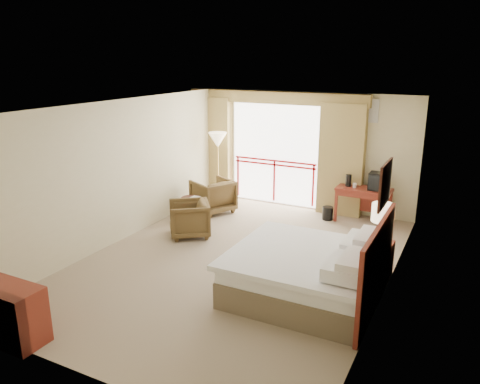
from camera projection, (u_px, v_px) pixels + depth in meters
The scene contains 29 objects.
floor at pixel (238, 261), 8.21m from camera, with size 7.00×7.00×0.00m, color #8B785D.
ceiling at pixel (238, 106), 7.46m from camera, with size 7.00×7.00×0.00m, color white.
wall_back at pixel (307, 151), 10.83m from camera, with size 5.00×5.00×0.00m, color beige.
wall_front at pixel (83, 268), 4.84m from camera, with size 5.00×5.00×0.00m, color beige.
wall_left at pixel (122, 171), 8.93m from camera, with size 7.00×7.00×0.00m, color beige.
wall_right at pixel (392, 208), 6.74m from camera, with size 7.00×7.00×0.00m, color beige.
balcony_door at pixel (275, 154), 11.20m from camera, with size 2.40×2.40×0.00m, color white.
balcony_railing at pixel (274, 170), 11.29m from camera, with size 2.09×0.03×1.02m.
curtain_left at pixel (213, 147), 11.80m from camera, with size 1.00×0.26×2.50m, color olive.
curtain_right at pixel (341, 160), 10.35m from camera, with size 1.00×0.26×2.50m, color olive.
valance at pixel (275, 97), 10.74m from camera, with size 4.40×0.22×0.28m, color olive.
hvac_vent at pixel (367, 110), 9.95m from camera, with size 0.50×0.04×0.50m, color silver.
bed at pixel (309, 272), 6.94m from camera, with size 2.13×2.06×0.97m.
headboard at pixel (377, 268), 6.44m from camera, with size 0.06×2.10×1.30m, color maroon.
framed_art at pixel (385, 184), 6.10m from camera, with size 0.04×0.72×0.60m.
nightstand at pixel (378, 259), 7.59m from camera, with size 0.40×0.48×0.57m, color maroon.
table_lamp at pixel (383, 213), 7.42m from camera, with size 0.35×0.35×0.62m.
phone at pixel (375, 243), 7.39m from camera, with size 0.17×0.13×0.08m, color black.
desk at pixel (364, 195), 10.06m from camera, with size 1.15×0.56×0.75m.
tv at pixel (379, 182), 9.78m from camera, with size 0.42×0.33×0.38m.
coffee_maker at pixel (348, 181), 10.09m from camera, with size 0.12×0.12×0.27m, color black.
cup at pixel (355, 186), 10.00m from camera, with size 0.07×0.07×0.11m, color white.
wastebasket at pixel (328, 213), 10.27m from camera, with size 0.23×0.23×0.29m, color black.
armchair_far at pixel (213, 212), 10.83m from camera, with size 0.82×0.84×0.76m, color #49361B.
armchair_near at pixel (190, 235), 9.39m from camera, with size 0.76×0.78×0.71m, color #49361B.
side_table at pixel (191, 205), 10.23m from camera, with size 0.45×0.45×0.49m.
book at pixel (191, 198), 10.19m from camera, with size 0.18×0.24×0.02m, color white.
floor_lamp at pixel (218, 143), 11.12m from camera, with size 0.44×0.44×1.73m.
dresser at pixel (4, 312), 5.87m from camera, with size 1.12×0.48×0.75m.
Camera 1 is at (3.47, -6.70, 3.46)m, focal length 35.00 mm.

